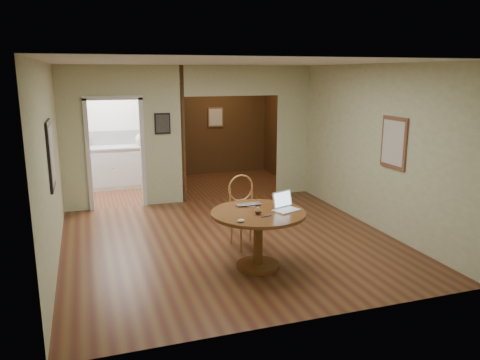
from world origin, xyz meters
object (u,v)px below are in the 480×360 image
object	(u,v)px
open_laptop	(285,205)
chair	(244,207)
dining_table	(258,226)
closed_laptop	(250,205)

from	to	relation	value
open_laptop	chair	bearing A→B (deg)	85.95
dining_table	open_laptop	world-z (taller)	open_laptop
open_laptop	closed_laptop	distance (m)	0.48
open_laptop	closed_laptop	bearing A→B (deg)	123.68
open_laptop	closed_laptop	xyz separation A→B (m)	(-0.39, 0.28, -0.05)
dining_table	closed_laptop	world-z (taller)	closed_laptop
open_laptop	closed_laptop	world-z (taller)	open_laptop
dining_table	open_laptop	xyz separation A→B (m)	(0.37, -0.02, 0.27)
dining_table	chair	distance (m)	0.88
chair	closed_laptop	distance (m)	0.65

